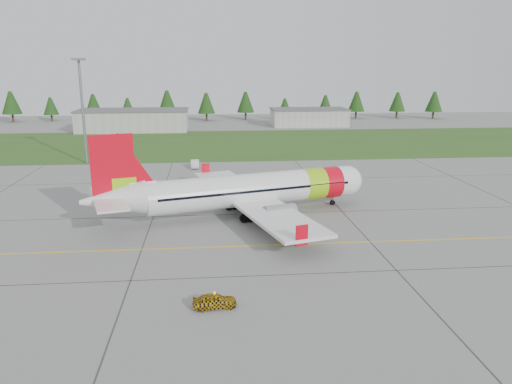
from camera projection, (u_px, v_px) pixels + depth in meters
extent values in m
plane|color=gray|center=(293.00, 274.00, 46.73)|extent=(320.00, 320.00, 0.00)
cylinder|color=white|center=(254.00, 189.00, 65.03)|extent=(28.10, 11.85, 4.21)
sphere|color=white|center=(347.00, 181.00, 70.03)|extent=(4.21, 4.21, 4.21)
cone|color=white|center=(113.00, 200.00, 58.60)|extent=(8.42, 6.14, 4.21)
cube|color=black|center=(349.00, 178.00, 70.05)|extent=(2.44, 3.17, 0.60)
cylinder|color=#94D610|center=(313.00, 184.00, 68.11)|extent=(3.89, 4.90, 4.29)
cylinder|color=red|center=(329.00, 182.00, 69.03)|extent=(3.47, 4.78, 4.29)
cube|color=white|center=(250.00, 199.00, 65.13)|extent=(15.30, 34.80, 0.39)
cube|color=red|center=(206.00, 170.00, 80.06)|extent=(1.30, 0.55, 2.16)
cube|color=red|center=(302.00, 235.00, 49.15)|extent=(1.30, 0.55, 2.16)
cylinder|color=gray|center=(246.00, 191.00, 71.20)|extent=(4.36, 3.26, 2.26)
cylinder|color=gray|center=(280.00, 214.00, 60.51)|extent=(4.36, 3.26, 2.26)
cube|color=red|center=(113.00, 169.00, 57.79)|extent=(4.87, 1.75, 8.20)
cube|color=#94D610|center=(125.00, 188.00, 58.79)|extent=(2.82, 1.22, 2.59)
cube|color=white|center=(108.00, 198.00, 58.34)|extent=(6.77, 12.87, 0.24)
cylinder|color=slate|center=(333.00, 200.00, 69.90)|extent=(0.19, 0.19, 1.51)
cylinder|color=black|center=(332.00, 202.00, 69.99)|extent=(0.79, 0.49, 0.73)
cylinder|color=slate|center=(235.00, 202.00, 67.75)|extent=(0.24, 0.24, 2.05)
cylinder|color=black|center=(232.00, 206.00, 67.71)|extent=(1.21, 0.78, 1.12)
cylinder|color=slate|center=(251.00, 214.00, 62.30)|extent=(0.24, 0.24, 2.05)
cylinder|color=black|center=(247.00, 218.00, 62.26)|extent=(1.21, 0.78, 1.12)
imported|color=#E8B20C|center=(214.00, 287.00, 39.90)|extent=(1.33, 1.53, 3.54)
imported|color=silver|center=(195.00, 156.00, 95.25)|extent=(1.60, 1.51, 4.49)
cube|color=#30561E|center=(239.00, 143.00, 125.86)|extent=(320.00, 50.00, 0.03)
cube|color=gold|center=(281.00, 245.00, 54.45)|extent=(120.00, 0.25, 0.02)
cube|color=#A8A8A3|center=(134.00, 121.00, 149.40)|extent=(32.00, 14.00, 6.00)
cube|color=#A8A8A3|center=(309.00, 118.00, 162.25)|extent=(24.00, 12.00, 5.20)
cylinder|color=slate|center=(83.00, 113.00, 97.32)|extent=(0.50, 0.50, 20.00)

